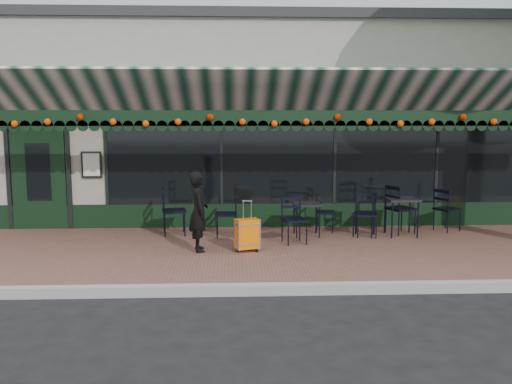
{
  "coord_description": "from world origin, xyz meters",
  "views": [
    {
      "loc": [
        -0.74,
        -7.41,
        2.46
      ],
      "look_at": [
        -0.37,
        1.6,
        1.23
      ],
      "focal_mm": 38.0,
      "sensor_mm": 36.0,
      "label": 1
    }
  ],
  "objects_px": {
    "chair_a_front": "(366,215)",
    "chair_solo": "(174,211)",
    "chair_a_left": "(364,214)",
    "chair_b_left": "(226,215)",
    "woman": "(199,212)",
    "chair_b_right": "(325,213)",
    "chair_a_right": "(401,209)",
    "cafe_table_b": "(307,206)",
    "cafe_table_a": "(402,202)",
    "chair_b_front": "(294,220)",
    "suitcase": "(247,234)",
    "chair_a_extra": "(447,210)"
  },
  "relations": [
    {
      "from": "chair_a_front",
      "to": "chair_b_right",
      "type": "height_order",
      "value": "chair_a_front"
    },
    {
      "from": "cafe_table_a",
      "to": "suitcase",
      "type": "bearing_deg",
      "value": -159.17
    },
    {
      "from": "cafe_table_b",
      "to": "chair_a_right",
      "type": "relative_size",
      "value": 0.66
    },
    {
      "from": "chair_a_left",
      "to": "chair_b_left",
      "type": "relative_size",
      "value": 1.0
    },
    {
      "from": "woman",
      "to": "chair_solo",
      "type": "height_order",
      "value": "woman"
    },
    {
      "from": "suitcase",
      "to": "chair_b_left",
      "type": "distance_m",
      "value": 1.27
    },
    {
      "from": "cafe_table_a",
      "to": "chair_solo",
      "type": "height_order",
      "value": "chair_solo"
    },
    {
      "from": "woman",
      "to": "chair_a_right",
      "type": "bearing_deg",
      "value": -82.33
    },
    {
      "from": "chair_a_right",
      "to": "chair_a_front",
      "type": "distance_m",
      "value": 0.8
    },
    {
      "from": "woman",
      "to": "chair_a_extra",
      "type": "xyz_separation_m",
      "value": [
        5.01,
        1.5,
        -0.25
      ]
    },
    {
      "from": "woman",
      "to": "chair_b_right",
      "type": "bearing_deg",
      "value": -68.62
    },
    {
      "from": "cafe_table_b",
      "to": "chair_b_left",
      "type": "height_order",
      "value": "chair_b_left"
    },
    {
      "from": "chair_a_right",
      "to": "chair_a_extra",
      "type": "distance_m",
      "value": 1.07
    },
    {
      "from": "chair_b_left",
      "to": "chair_solo",
      "type": "xyz_separation_m",
      "value": [
        -1.04,
        0.2,
        0.04
      ]
    },
    {
      "from": "chair_b_front",
      "to": "chair_b_right",
      "type": "bearing_deg",
      "value": 40.35
    },
    {
      "from": "chair_a_front",
      "to": "chair_a_left",
      "type": "bearing_deg",
      "value": 114.25
    },
    {
      "from": "chair_a_front",
      "to": "chair_solo",
      "type": "height_order",
      "value": "chair_solo"
    },
    {
      "from": "chair_a_left",
      "to": "cafe_table_b",
      "type": "bearing_deg",
      "value": -70.22
    },
    {
      "from": "chair_solo",
      "to": "cafe_table_a",
      "type": "bearing_deg",
      "value": -102.11
    },
    {
      "from": "cafe_table_a",
      "to": "chair_b_left",
      "type": "relative_size",
      "value": 0.86
    },
    {
      "from": "chair_b_right",
      "to": "chair_a_right",
      "type": "bearing_deg",
      "value": -88.43
    },
    {
      "from": "chair_b_left",
      "to": "chair_b_right",
      "type": "bearing_deg",
      "value": 100.39
    },
    {
      "from": "cafe_table_b",
      "to": "chair_b_right",
      "type": "bearing_deg",
      "value": 41.83
    },
    {
      "from": "cafe_table_b",
      "to": "cafe_table_a",
      "type": "bearing_deg",
      "value": -1.2
    },
    {
      "from": "cafe_table_a",
      "to": "chair_b_front",
      "type": "bearing_deg",
      "value": -164.78
    },
    {
      "from": "suitcase",
      "to": "chair_a_extra",
      "type": "relative_size",
      "value": 1.0
    },
    {
      "from": "suitcase",
      "to": "chair_b_right",
      "type": "height_order",
      "value": "suitcase"
    },
    {
      "from": "chair_a_left",
      "to": "chair_b_front",
      "type": "relative_size",
      "value": 1.0
    },
    {
      "from": "chair_b_right",
      "to": "chair_a_front",
      "type": "bearing_deg",
      "value": -113.28
    },
    {
      "from": "chair_b_right",
      "to": "chair_b_front",
      "type": "relative_size",
      "value": 0.91
    },
    {
      "from": "cafe_table_b",
      "to": "chair_a_extra",
      "type": "xyz_separation_m",
      "value": [
        2.96,
        0.36,
        -0.14
      ]
    },
    {
      "from": "chair_b_right",
      "to": "chair_solo",
      "type": "height_order",
      "value": "chair_solo"
    },
    {
      "from": "chair_a_front",
      "to": "chair_b_left",
      "type": "relative_size",
      "value": 0.98
    },
    {
      "from": "chair_a_extra",
      "to": "chair_b_right",
      "type": "distance_m",
      "value": 2.53
    },
    {
      "from": "chair_a_front",
      "to": "chair_b_front",
      "type": "relative_size",
      "value": 0.99
    },
    {
      "from": "cafe_table_a",
      "to": "cafe_table_b",
      "type": "relative_size",
      "value": 1.14
    },
    {
      "from": "suitcase",
      "to": "chair_b_front",
      "type": "xyz_separation_m",
      "value": [
        0.89,
        0.57,
        0.14
      ]
    },
    {
      "from": "suitcase",
      "to": "chair_a_left",
      "type": "distance_m",
      "value": 2.61
    },
    {
      "from": "cafe_table_a",
      "to": "chair_a_front",
      "type": "distance_m",
      "value": 0.76
    },
    {
      "from": "suitcase",
      "to": "cafe_table_b",
      "type": "height_order",
      "value": "suitcase"
    },
    {
      "from": "chair_a_left",
      "to": "chair_a_front",
      "type": "relative_size",
      "value": 1.01
    },
    {
      "from": "chair_b_front",
      "to": "woman",
      "type": "bearing_deg",
      "value": -177.24
    },
    {
      "from": "suitcase",
      "to": "chair_b_right",
      "type": "bearing_deg",
      "value": 24.63
    },
    {
      "from": "woman",
      "to": "chair_a_extra",
      "type": "relative_size",
      "value": 1.57
    },
    {
      "from": "cafe_table_b",
      "to": "chair_a_left",
      "type": "distance_m",
      "value": 1.14
    },
    {
      "from": "suitcase",
      "to": "woman",
      "type": "bearing_deg",
      "value": 155.58
    },
    {
      "from": "cafe_table_a",
      "to": "chair_a_left",
      "type": "xyz_separation_m",
      "value": [
        -0.74,
        -0.01,
        -0.24
      ]
    },
    {
      "from": "chair_a_front",
      "to": "chair_solo",
      "type": "distance_m",
      "value": 3.79
    },
    {
      "from": "chair_a_right",
      "to": "chair_b_right",
      "type": "bearing_deg",
      "value": 58.16
    },
    {
      "from": "chair_a_left",
      "to": "cafe_table_a",
      "type": "bearing_deg",
      "value": 113.18
    }
  ]
}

